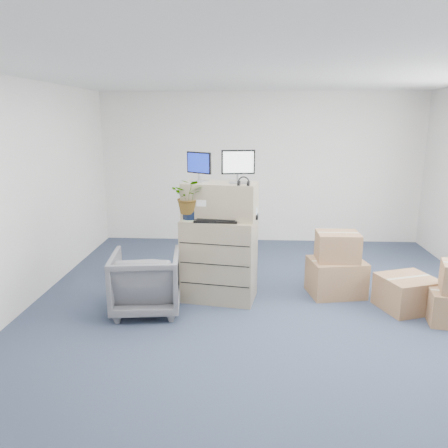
# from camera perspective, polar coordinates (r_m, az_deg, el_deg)

# --- Properties ---
(ground) EXTENTS (7.00, 7.00, 0.00)m
(ground) POSITION_cam_1_polar(r_m,az_deg,el_deg) (5.29, 5.61, -12.47)
(ground) COLOR #283249
(ground) RESTS_ON ground
(wall_back) EXTENTS (6.00, 0.02, 2.80)m
(wall_back) POSITION_cam_1_polar(r_m,az_deg,el_deg) (8.31, 4.82, 7.27)
(wall_back) COLOR silver
(wall_back) RESTS_ON ground
(filing_cabinet_lower) EXTENTS (1.00, 0.71, 1.08)m
(filing_cabinet_lower) POSITION_cam_1_polar(r_m,az_deg,el_deg) (5.69, -0.61, -4.62)
(filing_cabinet_lower) COLOR #9A8A6A
(filing_cabinet_lower) RESTS_ON ground
(filing_cabinet_upper) EXTENTS (0.99, 0.61, 0.46)m
(filing_cabinet_upper) POSITION_cam_1_polar(r_m,az_deg,el_deg) (5.55, -0.51, 3.09)
(filing_cabinet_upper) COLOR #9A8A6A
(filing_cabinet_upper) RESTS_ON filing_cabinet_lower
(monitor_left) EXTENTS (0.33, 0.23, 0.37)m
(monitor_left) POSITION_cam_1_polar(r_m,az_deg,el_deg) (5.56, -3.30, 7.69)
(monitor_left) COLOR #99999E
(monitor_left) RESTS_ON filing_cabinet_upper
(monitor_right) EXTENTS (0.41, 0.19, 0.41)m
(monitor_right) POSITION_cam_1_polar(r_m,az_deg,el_deg) (5.41, 1.86, 7.75)
(monitor_right) COLOR #99999E
(monitor_right) RESTS_ON filing_cabinet_upper
(headphones) EXTENTS (0.14, 0.04, 0.14)m
(headphones) POSITION_cam_1_polar(r_m,az_deg,el_deg) (5.26, 2.59, 5.47)
(headphones) COLOR black
(headphones) RESTS_ON filing_cabinet_upper
(keyboard) EXTENTS (0.54, 0.24, 0.03)m
(keyboard) POSITION_cam_1_polar(r_m,az_deg,el_deg) (5.41, -1.05, 0.47)
(keyboard) COLOR black
(keyboard) RESTS_ON filing_cabinet_lower
(mouse) EXTENTS (0.11, 0.08, 0.04)m
(mouse) POSITION_cam_1_polar(r_m,az_deg,el_deg) (5.34, 2.74, 0.33)
(mouse) COLOR silver
(mouse) RESTS_ON filing_cabinet_lower
(water_bottle) EXTENTS (0.07, 0.07, 0.25)m
(water_bottle) POSITION_cam_1_polar(r_m,az_deg,el_deg) (5.56, 0.11, 2.00)
(water_bottle) COLOR #93959B
(water_bottle) RESTS_ON filing_cabinet_lower
(phone_dock) EXTENTS (0.07, 0.06, 0.13)m
(phone_dock) POSITION_cam_1_polar(r_m,az_deg,el_deg) (5.59, -0.99, 1.24)
(phone_dock) COLOR silver
(phone_dock) RESTS_ON filing_cabinet_lower
(external_drive) EXTENTS (0.20, 0.16, 0.06)m
(external_drive) POSITION_cam_1_polar(r_m,az_deg,el_deg) (5.56, 3.50, 0.98)
(external_drive) COLOR black
(external_drive) RESTS_ON filing_cabinet_lower
(tissue_box) EXTENTS (0.29, 0.22, 0.10)m
(tissue_box) POSITION_cam_1_polar(r_m,az_deg,el_deg) (5.54, 2.90, 1.74)
(tissue_box) COLOR #3879C0
(tissue_box) RESTS_ON external_drive
(potted_plant) EXTENTS (0.49, 0.52, 0.43)m
(potted_plant) POSITION_cam_1_polar(r_m,az_deg,el_deg) (5.45, -4.56, 3.00)
(potted_plant) COLOR #A6BC97
(potted_plant) RESTS_ON filing_cabinet_lower
(office_chair) EXTENTS (0.89, 0.84, 0.83)m
(office_chair) POSITION_cam_1_polar(r_m,az_deg,el_deg) (5.46, -10.14, -7.05)
(office_chair) COLOR slate
(office_chair) RESTS_ON ground
(cardboard_boxes) EXTENTS (1.90, 1.40, 0.86)m
(cardboard_boxes) POSITION_cam_1_polar(r_m,az_deg,el_deg) (5.91, 20.09, -6.97)
(cardboard_boxes) COLOR olive
(cardboard_boxes) RESTS_ON ground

